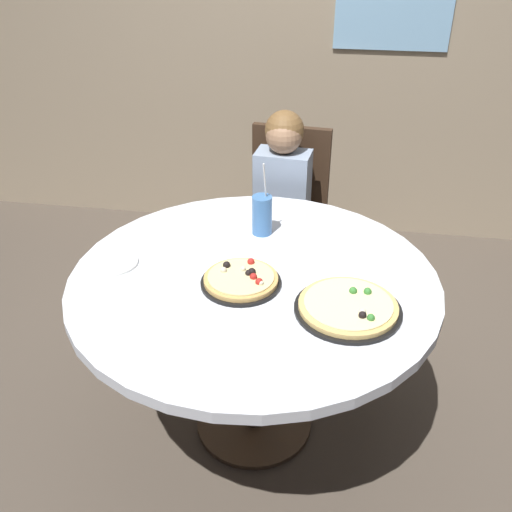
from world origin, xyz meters
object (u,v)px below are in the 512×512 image
at_px(chair_wooden, 286,210).
at_px(soda_cup, 262,215).
at_px(diner_child, 278,235).
at_px(pizza_veggie, 241,280).
at_px(plate_small, 113,263).
at_px(pizza_cheese, 348,307).
at_px(dining_table, 254,295).

relative_size(chair_wooden, soda_cup, 3.10).
bearing_deg(diner_child, soda_cup, -91.35).
relative_size(chair_wooden, pizza_veggie, 3.38).
bearing_deg(pizza_veggie, plate_small, 173.75).
distance_m(chair_wooden, soda_cup, 0.72).
xyz_separation_m(pizza_cheese, soda_cup, (-0.35, 0.47, 0.06)).
relative_size(dining_table, pizza_veggie, 4.68).
xyz_separation_m(dining_table, pizza_veggie, (-0.03, -0.06, 0.10)).
height_order(pizza_veggie, soda_cup, soda_cup).
distance_m(pizza_veggie, plate_small, 0.49).
height_order(pizza_veggie, pizza_cheese, same).
distance_m(dining_table, soda_cup, 0.36).
height_order(chair_wooden, diner_child, diner_child).
height_order(dining_table, plate_small, plate_small).
relative_size(diner_child, soda_cup, 3.53).
relative_size(chair_wooden, diner_child, 0.88).
bearing_deg(chair_wooden, diner_child, -95.09).
bearing_deg(plate_small, soda_cup, 32.55).
bearing_deg(dining_table, diner_child, 90.54).
xyz_separation_m(dining_table, pizza_cheese, (0.34, -0.16, 0.10)).
xyz_separation_m(pizza_veggie, soda_cup, (0.02, 0.37, 0.06)).
relative_size(pizza_veggie, pizza_cheese, 0.80).
relative_size(pizza_veggie, plate_small, 1.56).
bearing_deg(plate_small, chair_wooden, 61.37).
bearing_deg(dining_table, soda_cup, 93.36).
distance_m(chair_wooden, pizza_cheese, 1.19).
distance_m(diner_child, pizza_cheese, 1.04).
height_order(pizza_veggie, plate_small, pizza_veggie).
bearing_deg(dining_table, chair_wooden, 89.47).
bearing_deg(pizza_veggie, dining_table, 61.14).
height_order(diner_child, pizza_veggie, diner_child).
bearing_deg(pizza_cheese, diner_child, 110.03).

